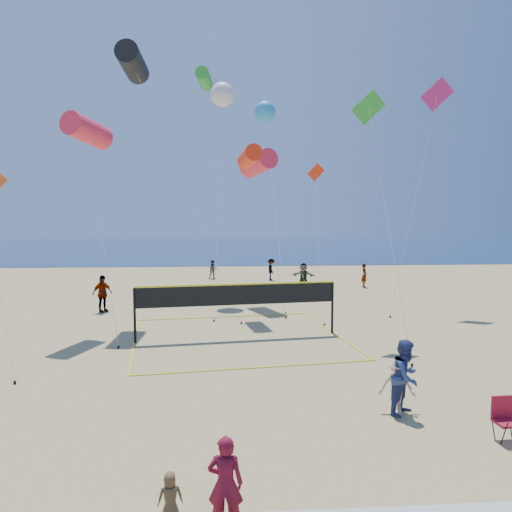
{
  "coord_description": "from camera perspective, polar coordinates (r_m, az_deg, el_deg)",
  "views": [
    {
      "loc": [
        -1.15,
        -10.04,
        5.15
      ],
      "look_at": [
        -0.32,
        2.0,
        4.08
      ],
      "focal_mm": 35.0,
      "sensor_mm": 36.0,
      "label": 1
    }
  ],
  "objects": [
    {
      "name": "ground",
      "position": [
        11.34,
        2.5,
        -21.95
      ],
      "size": [
        120.0,
        120.0,
        0.0
      ],
      "primitive_type": "plane",
      "color": "tan",
      "rests_on": "ground"
    },
    {
      "name": "ocean",
      "position": [
        72.23,
        -3.02,
        0.97
      ],
      "size": [
        140.0,
        50.0,
        0.03
      ],
      "primitive_type": "cube",
      "color": "navy",
      "rests_on": "ground"
    },
    {
      "name": "woman",
      "position": [
        8.82,
        -3.52,
        -24.54
      ],
      "size": [
        0.62,
        0.44,
        1.59
      ],
      "primitive_type": "imported",
      "rotation": [
        0.0,
        0.0,
        3.03
      ],
      "color": "maroon",
      "rests_on": "ground"
    },
    {
      "name": "toddler",
      "position": [
        8.2,
        -9.77,
        -25.57
      ],
      "size": [
        0.41,
        0.3,
        0.76
      ],
      "primitive_type": "imported",
      "rotation": [
        0.0,
        0.0,
        3.31
      ],
      "color": "brown",
      "rests_on": "seawall"
    },
    {
      "name": "bystander_a",
      "position": [
        13.6,
        16.75,
        -13.09
      ],
      "size": [
        1.18,
        1.18,
        1.93
      ],
      "primitive_type": "imported",
      "rotation": [
        0.0,
        0.0,
        0.78
      ],
      "color": "navy",
      "rests_on": "ground"
    },
    {
      "name": "bystander_b",
      "position": [
        13.7,
        15.82,
        -14.07
      ],
      "size": [
        1.02,
        0.75,
        1.41
      ],
      "primitive_type": "imported",
      "rotation": [
        0.0,
        0.0,
        -0.27
      ],
      "color": "beige",
      "rests_on": "ground"
    },
    {
      "name": "far_person_0",
      "position": [
        26.93,
        -17.17,
        -4.13
      ],
      "size": [
        1.12,
        1.12,
        1.91
      ],
      "primitive_type": "imported",
      "rotation": [
        0.0,
        0.0,
        0.79
      ],
      "color": "gray",
      "rests_on": "ground"
    },
    {
      "name": "far_person_1",
      "position": [
        33.42,
        5.43,
        -2.31
      ],
      "size": [
        1.71,
        1.07,
        1.76
      ],
      "primitive_type": "imported",
      "rotation": [
        0.0,
        0.0,
        -0.37
      ],
      "color": "gray",
      "rests_on": "ground"
    },
    {
      "name": "far_person_2",
      "position": [
        34.96,
        12.28,
        -2.19
      ],
      "size": [
        0.42,
        0.61,
        1.62
      ],
      "primitive_type": "imported",
      "rotation": [
        0.0,
        0.0,
        1.52
      ],
      "color": "gray",
      "rests_on": "ground"
    },
    {
      "name": "far_person_3",
      "position": [
        38.53,
        -4.93,
        -1.56
      ],
      "size": [
        0.77,
        0.64,
        1.45
      ],
      "primitive_type": "imported",
      "rotation": [
        0.0,
        0.0,
        0.14
      ],
      "color": "gray",
      "rests_on": "ground"
    },
    {
      "name": "far_person_4",
      "position": [
        37.83,
        1.76,
        -1.54
      ],
      "size": [
        0.69,
        1.09,
        1.61
      ],
      "primitive_type": "imported",
      "rotation": [
        0.0,
        0.0,
        1.66
      ],
      "color": "gray",
      "rests_on": "ground"
    },
    {
      "name": "camp_chair",
      "position": [
        13.1,
        26.58,
        -16.04
      ],
      "size": [
        0.56,
        0.68,
        1.09
      ],
      "rotation": [
        0.0,
        0.0,
        0.06
      ],
      "color": "maroon",
      "rests_on": "ground"
    },
    {
      "name": "volleyball_net",
      "position": [
        20.44,
        -2.14,
        -5.18
      ],
      "size": [
        9.38,
        9.25,
        2.24
      ],
      "rotation": [
        0.0,
        0.0,
        0.13
      ],
      "color": "black",
      "rests_on": "ground"
    },
    {
      "name": "kite_0",
      "position": [
        23.07,
        -18.72,
        13.38
      ],
      "size": [
        2.72,
        4.65,
        9.27
      ],
      "rotation": [
        0.0,
        0.0,
        -0.37
      ],
      "color": "#F52C44",
      "rests_on": "ground"
    },
    {
      "name": "kite_1",
      "position": [
        26.1,
        -13.92,
        20.64
      ],
      "size": [
        5.73,
        3.6,
        12.96
      ],
      "rotation": [
        0.0,
        0.0,
        -0.05
      ],
      "color": "black",
      "rests_on": "ground"
    },
    {
      "name": "kite_2",
      "position": [
        25.14,
        -0.75,
        11.22
      ],
      "size": [
        3.87,
        4.13,
        8.41
      ],
      "rotation": [
        0.0,
        0.0,
        0.18
      ],
      "color": "#FF3010",
      "rests_on": "ground"
    },
    {
      "name": "kite_4",
      "position": [
        21.5,
        13.01,
        14.66
      ],
      "size": [
        1.48,
        4.89,
        10.18
      ],
      "rotation": [
        0.0,
        0.0,
        0.25
      ],
      "color": "green",
      "rests_on": "ground"
    },
    {
      "name": "kite_5",
      "position": [
        29.22,
        19.77,
        15.91
      ],
      "size": [
        4.27,
        3.22,
        12.29
      ],
      "rotation": [
        0.0,
        0.0,
        0.11
      ],
      "color": "#C6246E",
      "rests_on": "ground"
    },
    {
      "name": "kite_6",
      "position": [
        31.15,
        -3.86,
        17.91
      ],
      "size": [
        1.63,
        8.04,
        12.81
      ],
      "rotation": [
        0.0,
        0.0,
        0.14
      ],
      "color": "silver",
      "rests_on": "ground"
    },
    {
      "name": "kite_7",
      "position": [
        34.64,
        1.03,
        16.17
      ],
      "size": [
        1.53,
        10.0,
        12.53
      ],
      "rotation": [
        0.0,
        0.0,
        -0.11
      ],
      "color": "#2D97EA",
      "rests_on": "ground"
    },
    {
      "name": "kite_8",
      "position": [
        36.38,
        -5.94,
        19.48
      ],
      "size": [
        1.2,
        8.67,
        14.86
      ],
      "rotation": [
        0.0,
        0.0,
        -0.12
      ],
      "color": "green",
      "rests_on": "ground"
    },
    {
      "name": "kite_9",
      "position": [
        36.97,
        6.9,
        8.56
      ],
      "size": [
        1.45,
        6.53,
        8.74
      ],
      "rotation": [
        0.0,
        0.0,
        -0.41
      ],
      "color": "#FF3010",
      "rests_on": "ground"
    },
    {
      "name": "kite_10",
      "position": [
        28.41,
        0.27,
        10.51
      ],
      "size": [
        2.09,
        6.11,
        8.59
      ],
      "rotation": [
        0.0,
        0.0,
        0.4
      ],
      "color": "#F52C44",
      "rests_on": "ground"
    }
  ]
}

